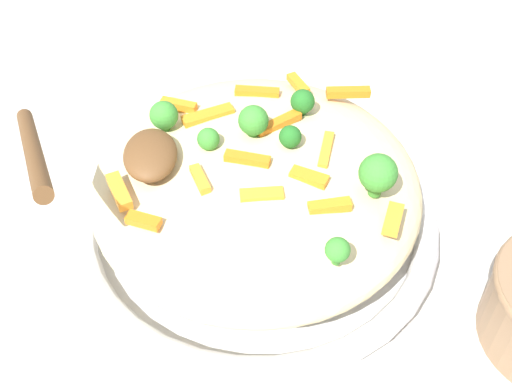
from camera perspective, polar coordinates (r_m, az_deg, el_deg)
ground_plane at (r=0.56m, az=-0.00°, el=-4.54°), size 2.40×2.40×0.00m
serving_bowl at (r=0.55m, az=-0.00°, el=-2.93°), size 0.30×0.30×0.04m
pasta_mound at (r=0.51m, az=-0.00°, el=0.65°), size 0.26×0.26×0.07m
carrot_piece_0 at (r=0.48m, az=-0.77°, el=2.92°), size 0.02×0.04×0.01m
carrot_piece_1 at (r=0.47m, az=4.69°, el=1.32°), size 0.02×0.03×0.01m
carrot_piece_2 at (r=0.47m, az=-4.94°, el=1.10°), size 0.03×0.01×0.01m
carrot_piece_3 at (r=0.49m, az=6.16°, el=3.72°), size 0.04×0.02×0.01m
carrot_piece_4 at (r=0.55m, az=8.11°, el=8.68°), size 0.01×0.04×0.01m
carrot_piece_5 at (r=0.47m, az=-11.95°, el=0.08°), size 0.04×0.02×0.01m
carrot_piece_6 at (r=0.52m, az=-4.25°, el=6.77°), size 0.02×0.04×0.01m
carrot_piece_7 at (r=0.54m, az=-6.82°, el=7.58°), size 0.02×0.03×0.01m
carrot_piece_8 at (r=0.46m, az=0.15°, el=-0.29°), size 0.01×0.03×0.01m
carrot_piece_9 at (r=0.46m, az=6.49°, el=-1.26°), size 0.01×0.03×0.01m
carrot_piece_10 at (r=0.55m, az=0.10°, el=8.78°), size 0.02×0.04×0.01m
carrot_piece_11 at (r=0.56m, az=3.73°, el=9.47°), size 0.03×0.02×0.01m
carrot_piece_12 at (r=0.45m, az=11.97°, el=-2.36°), size 0.03×0.02×0.01m
carrot_piece_13 at (r=0.45m, az=-9.88°, el=-2.50°), size 0.02×0.03×0.01m
carrot_piece_14 at (r=0.51m, az=1.97°, el=6.05°), size 0.03×0.04×0.01m
broccoli_floret_0 at (r=0.51m, az=-8.10°, el=6.68°), size 0.02×0.02×0.03m
broccoli_floret_1 at (r=0.46m, az=10.69°, el=1.60°), size 0.03×0.03×0.03m
broccoli_floret_2 at (r=0.52m, az=4.12°, el=7.94°), size 0.02×0.02×0.02m
broccoli_floret_3 at (r=0.49m, az=3.03°, el=4.87°), size 0.02×0.02×0.02m
broccoli_floret_4 at (r=0.49m, az=-0.64°, el=6.26°), size 0.02×0.02×0.03m
broccoli_floret_5 at (r=0.49m, az=-4.21°, el=4.66°), size 0.02×0.02×0.02m
broccoli_floret_6 at (r=0.42m, az=7.19°, el=-5.10°), size 0.02×0.02×0.02m
serving_spoon at (r=0.48m, az=-12.83°, el=3.56°), size 0.16×0.13×0.08m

